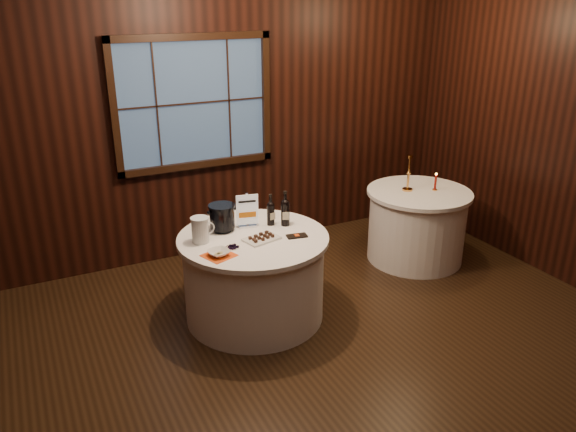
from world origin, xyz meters
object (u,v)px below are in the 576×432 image
grape_bunch (233,246)px  port_bottle_left (271,212)px  glass_pitcher (200,230)px  cracker_bowl (219,253)px  chocolate_plate (262,238)px  chocolate_box (297,236)px  brass_candlestick (408,178)px  red_candle (435,183)px  sign_stand (247,216)px  side_table (416,225)px  main_table (254,276)px  port_bottle_right (285,211)px  ice_bucket (222,217)px

grape_bunch → port_bottle_left: bearing=33.2°
glass_pitcher → cracker_bowl: bearing=-80.4°
chocolate_plate → chocolate_box: (0.29, -0.07, -0.01)m
glass_pitcher → brass_candlestick: 2.34m
port_bottle_left → red_candle: port_bottle_left is taller
sign_stand → brass_candlestick: bearing=17.5°
cracker_bowl → sign_stand: bearing=45.8°
chocolate_plate → side_table: bearing=11.6°
chocolate_plate → glass_pitcher: size_ratio=1.50×
main_table → brass_candlestick: (1.90, 0.37, 0.52)m
main_table → grape_bunch: bearing=-147.5°
side_table → red_candle: bearing=-20.0°
sign_stand → grape_bunch: (-0.28, -0.36, -0.09)m
side_table → cracker_bowl: 2.48m
red_candle → chocolate_plate: bearing=-170.7°
main_table → cracker_bowl: (-0.39, -0.23, 0.41)m
port_bottle_left → brass_candlestick: brass_candlestick is taller
main_table → port_bottle_left: bearing=34.0°
sign_stand → grape_bunch: size_ratio=2.04×
port_bottle_left → main_table: bearing=-154.0°
glass_pitcher → port_bottle_right: bearing=3.0°
ice_bucket → chocolate_box: bearing=-38.4°
cracker_bowl → brass_candlestick: 2.36m
side_table → chocolate_box: 1.79m
port_bottle_right → red_candle: size_ratio=1.68×
brass_candlestick → red_candle: brass_candlestick is taller
grape_bunch → glass_pitcher: bearing=128.5°
side_table → cracker_bowl: cracker_bowl is taller
brass_candlestick → port_bottle_right: bearing=-169.9°
chocolate_box → side_table: bearing=26.0°
chocolate_box → brass_candlestick: brass_candlestick is taller
ice_bucket → cracker_bowl: (-0.20, -0.46, -0.10)m
main_table → port_bottle_left: (0.24, 0.16, 0.51)m
chocolate_plate → brass_candlestick: (1.86, 0.47, 0.12)m
sign_stand → red_candle: sign_stand is taller
main_table → glass_pitcher: bearing=169.5°
sign_stand → brass_candlestick: size_ratio=0.82×
side_table → ice_bucket: (-2.19, -0.07, 0.51)m
chocolate_plate → red_candle: size_ratio=1.72×
chocolate_plate → red_candle: (2.12, 0.35, 0.06)m
red_candle → port_bottle_left: bearing=-177.5°
ice_bucket → chocolate_plate: ice_bucket is taller
main_table → sign_stand: bearing=79.5°
main_table → port_bottle_right: (0.35, 0.09, 0.52)m
chocolate_plate → port_bottle_right: bearing=32.0°
sign_stand → glass_pitcher: bearing=-152.4°
side_table → grape_bunch: (-2.24, -0.45, 0.40)m
chocolate_box → red_candle: bearing=23.1°
glass_pitcher → red_candle: size_ratio=1.14×
port_bottle_right → grape_bunch: port_bottle_right is taller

